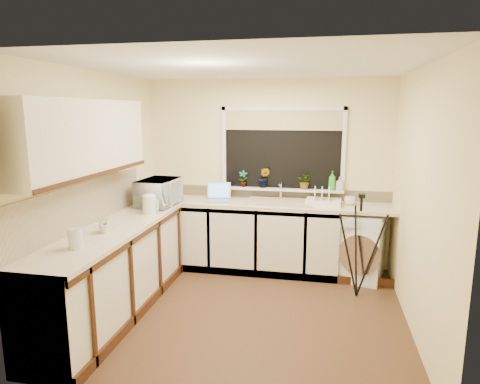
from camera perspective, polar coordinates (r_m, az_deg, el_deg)
name	(u,v)px	position (r m, az deg, el deg)	size (l,w,h in m)	color
floor	(246,311)	(4.56, 0.82, -15.77)	(3.20, 3.20, 0.00)	#513720
ceiling	(247,66)	(4.09, 0.92, 16.58)	(3.20, 3.20, 0.00)	white
wall_back	(267,174)	(5.61, 3.66, 2.49)	(3.20, 3.20, 0.00)	#F8E5A5
wall_front	(204,241)	(2.74, -4.90, -6.60)	(3.20, 3.20, 0.00)	#F8E5A5
wall_left	(98,190)	(4.71, -18.65, 0.30)	(3.00, 3.00, 0.00)	#F8E5A5
wall_right	(419,202)	(4.18, 23.00, -1.30)	(3.00, 3.00, 0.00)	#F8E5A5
base_cabinet_back	(238,236)	(5.55, -0.20, -6.00)	(2.55, 0.60, 0.86)	silver
base_cabinet_left	(114,273)	(4.53, -16.59, -10.48)	(0.54, 2.40, 0.86)	silver
worktop_back	(263,204)	(5.38, 3.18, -1.60)	(3.20, 0.60, 0.04)	beige
worktop_left	(112,230)	(4.39, -16.91, -4.99)	(0.60, 2.40, 0.04)	beige
upper_cabinet	(84,138)	(4.18, -20.29, 6.87)	(0.28, 1.90, 0.70)	silver
splashback_left	(84,205)	(4.47, -20.34, -1.67)	(0.02, 2.40, 0.45)	beige
splashback_back	(267,193)	(5.64, 3.61, -0.09)	(3.20, 0.02, 0.14)	beige
window_glass	(282,149)	(5.54, 5.74, 5.73)	(1.50, 0.02, 1.00)	black
window_blind	(283,120)	(5.49, 5.79, 9.61)	(1.50, 0.02, 0.25)	tan
windowsill	(281,189)	(5.55, 5.58, 0.38)	(1.60, 0.14, 0.03)	white
sink	(279,202)	(5.35, 5.31, -1.35)	(0.82, 0.46, 0.03)	tan
faucet	(281,191)	(5.51, 5.53, 0.13)	(0.03, 0.03, 0.24)	silver
washing_machine	(358,245)	(5.44, 15.59, -6.96)	(0.58, 0.56, 0.82)	white
laptop	(219,196)	(5.48, -2.89, -0.54)	(0.36, 0.35, 0.22)	gray
kettle	(150,205)	(4.88, -12.11, -1.70)	(0.15, 0.15, 0.20)	white
dish_rack	(323,202)	(5.33, 11.19, -1.35)	(0.43, 0.32, 0.06)	white
tripod	(359,246)	(4.85, 15.77, -7.04)	(0.58, 0.58, 1.17)	black
glass_jug	(75,239)	(3.84, -21.33, -5.88)	(0.12, 0.12, 0.17)	silver
steel_jar	(104,226)	(4.27, -17.85, -4.36)	(0.09, 0.09, 0.12)	white
microwave	(159,192)	(5.27, -10.87, -0.05)	(0.58, 0.40, 0.32)	white
plant_a	(243,179)	(5.59, 0.44, 1.81)	(0.12, 0.08, 0.22)	#999999
plant_b	(264,178)	(5.54, 3.28, 1.94)	(0.15, 0.12, 0.26)	#999999
plant_d	(305,181)	(5.49, 8.77, 1.42)	(0.18, 0.16, 0.20)	#999999
soap_bottle_green	(332,181)	(5.50, 12.33, 1.53)	(0.09, 0.10, 0.25)	green
soap_bottle_clear	(339,184)	(5.49, 13.26, 1.10)	(0.08, 0.08, 0.17)	#999999
cup_back	(350,201)	(5.39, 14.59, -1.15)	(0.13, 0.13, 0.10)	white
cup_left	(103,229)	(4.23, -17.97, -4.74)	(0.09, 0.09, 0.09)	beige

